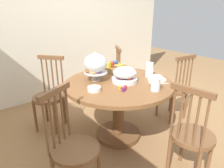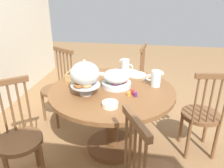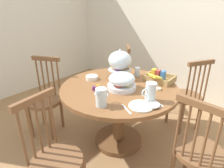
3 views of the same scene
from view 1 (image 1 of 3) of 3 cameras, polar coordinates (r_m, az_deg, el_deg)
The scene contains 24 objects.
ground_plane at distance 2.78m, azimuth 4.89°, elevation -13.75°, with size 10.00×10.00×0.00m, color #997047.
wall_back at distance 3.83m, azimuth -14.27°, elevation 16.07°, with size 4.80×0.06×2.60m, color silver.
dining_table at distance 2.48m, azimuth 1.81°, elevation -3.81°, with size 1.27×1.27×0.74m.
windsor_chair_near_window at distance 2.84m, azimuth -16.95°, elevation -3.37°, with size 0.47×0.47×0.97m.
windsor_chair_by_cabinet at distance 1.83m, azimuth -10.73°, elevation -17.28°, with size 0.45×0.45×0.97m.
windsor_chair_facing_door at distance 2.07m, azimuth 21.16°, elevation -13.52°, with size 0.40×0.40×0.97m.
windsor_chair_far_side at distance 3.07m, azimuth 16.83°, elevation -1.55°, with size 0.40×0.40×0.97m.
windsor_chair_host_seat at distance 3.37m, azimuth -0.60°, elevation 1.37°, with size 0.45×0.45×0.97m.
pastry_stand_with_dome at distance 2.42m, azimuth -4.62°, elevation 5.48°, with size 0.28×0.28×0.34m.
fruit_platter_covered at distance 2.39m, azimuth 3.54°, elevation 2.53°, with size 0.30×0.30×0.18m.
orange_juice_pitcher at distance 2.19m, azimuth 12.02°, elevation 0.09°, with size 0.10×0.18×0.17m.
milk_pitcher at distance 2.60m, azimuth 10.29°, elevation 3.72°, with size 0.10×0.18×0.18m.
cereal_basket at distance 2.84m, azimuth 0.51°, elevation 4.69°, with size 0.32×0.30×0.12m.
china_plate_large at distance 2.54m, azimuth 12.39°, elevation 1.27°, with size 0.22×0.22×0.01m, color white.
china_plate_small at distance 2.62m, azimuth 12.20°, elevation 2.15°, with size 0.15×0.15×0.01m, color white.
cereal_bowl at distance 2.16m, azimuth -4.95°, elevation -1.35°, with size 0.14×0.14×0.04m, color white.
drinking_glass at distance 2.67m, azimuth -3.87°, elevation 3.79°, with size 0.06×0.06×0.11m, color silver.
butter_dish at distance 2.77m, azimuth 5.26°, elevation 3.41°, with size 0.06×0.06×0.02m, color beige.
jam_jar_strawberry at distance 2.19m, azimuth 3.70°, elevation -0.98°, with size 0.04×0.04×0.04m, color #B7282D.
jam_jar_apricot at distance 2.18m, azimuth 2.15°, elevation -1.07°, with size 0.04×0.04×0.04m, color orange.
jam_jar_grape at distance 2.14m, azimuth 3.20°, elevation -1.54°, with size 0.04×0.04×0.04m, color #5B2366.
table_knife at distance 2.66m, azimuth 11.28°, elevation 2.20°, with size 0.17×0.01×0.01m, color silver.
dinner_fork at distance 2.69m, azimuth 11.06°, elevation 2.40°, with size 0.17×0.01×0.01m, color silver.
soup_spoon at distance 2.42m, azimuth 13.59°, elevation 0.11°, with size 0.17×0.01×0.01m, color silver.
Camera 1 is at (-1.60, -1.64, 1.57)m, focal length 32.96 mm.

